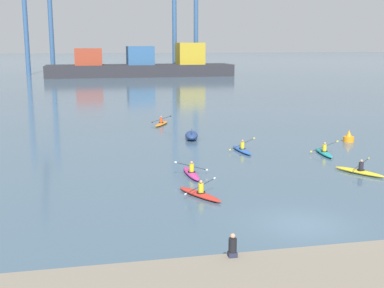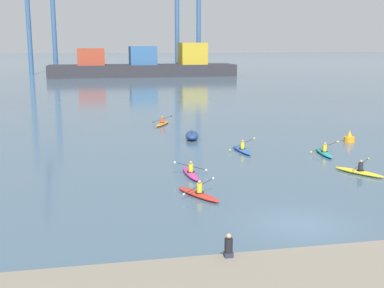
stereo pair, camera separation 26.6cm
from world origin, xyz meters
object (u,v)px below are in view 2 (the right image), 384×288
channel_buoy (349,138)px  kayak_yellow (359,171)px  kayak_teal (324,152)px  kayak_blue (242,150)px  kayak_magenta (191,173)px  capsized_dinghy (192,135)px  container_barge (144,66)px  kayak_red (198,194)px  kayak_orange (162,123)px  gantry_crane_west (40,6)px  seated_onlooker (229,247)px

channel_buoy → kayak_yellow: (-4.61, -9.72, -0.19)m
kayak_teal → kayak_blue: size_ratio=1.00×
kayak_teal → kayak_magenta: kayak_teal is taller
capsized_dinghy → container_barge: bearing=86.8°
kayak_yellow → kayak_red: 11.34m
kayak_red → kayak_blue: kayak_blue is taller
container_barge → kayak_red: 100.22m
kayak_orange → capsized_dinghy: bearing=-80.0°
channel_buoy → kayak_teal: 5.88m
kayak_magenta → kayak_red: bearing=-95.6°
gantry_crane_west → kayak_blue: 104.61m
gantry_crane_west → container_barge: bearing=-23.6°
channel_buoy → kayak_magenta: 17.15m
kayak_yellow → kayak_red: (-11.03, -2.64, -0.00)m
channel_buoy → kayak_red: size_ratio=0.30×
kayak_red → kayak_orange: (1.43, 24.19, 0.00)m
gantry_crane_west → kayak_teal: size_ratio=10.62×
kayak_magenta → kayak_blue: kayak_blue is taller
kayak_magenta → seated_onlooker: seated_onlooker is taller
channel_buoy → kayak_blue: size_ratio=0.29×
container_barge → kayak_blue: (-1.92, -89.45, -2.48)m
kayak_red → container_barge: bearing=85.7°
capsized_dinghy → kayak_teal: size_ratio=0.80×
kayak_yellow → kayak_blue: size_ratio=0.94×
capsized_dinghy → channel_buoy: (12.78, -3.71, 0.01)m
container_barge → kayak_magenta: 95.78m
kayak_blue → kayak_magenta: bearing=-130.8°
channel_buoy → kayak_red: channel_buoy is taller
container_barge → gantry_crane_west: bearing=156.4°
container_barge → capsized_dinghy: container_barge is taller
kayak_red → kayak_magenta: size_ratio=0.96×
kayak_teal → kayak_magenta: bearing=-160.5°
kayak_red → seated_onlooker: 9.09m
gantry_crane_west → kayak_red: 113.67m
container_barge → kayak_red: container_barge is taller
kayak_magenta → container_barge: bearing=85.7°
channel_buoy → kayak_red: 19.93m
gantry_crane_west → seated_onlooker: gantry_crane_west is taller
container_barge → kayak_teal: container_barge is taller
kayak_red → kayak_magenta: (0.44, 4.42, 0.00)m
capsized_dinghy → seated_onlooker: 25.36m
channel_buoy → seated_onlooker: bearing=-127.6°
capsized_dinghy → kayak_red: (-2.86, -16.07, -0.18)m
kayak_orange → kayak_magenta: size_ratio=0.96×
kayak_magenta → seated_onlooker: 13.52m
container_barge → kayak_yellow: 97.35m
kayak_red → kayak_orange: size_ratio=1.00×
container_barge → gantry_crane_west: gantry_crane_west is taller
kayak_teal → kayak_orange: kayak_teal is taller
kayak_teal → kayak_magenta: size_ratio=1.01×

